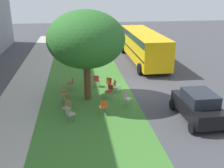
% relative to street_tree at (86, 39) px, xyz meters
% --- Properties ---
extents(ground, '(80.00, 80.00, 0.00)m').
position_rel_street_tree_xyz_m(ground, '(1.01, -3.25, -3.87)').
color(ground, '#424247').
extents(grass_verge, '(48.00, 6.00, 0.01)m').
position_rel_street_tree_xyz_m(grass_verge, '(1.01, -0.05, -3.87)').
color(grass_verge, '#3D752D').
rests_on(grass_verge, ground).
extents(sidewalk_strip, '(48.00, 2.80, 0.01)m').
position_rel_street_tree_xyz_m(sidewalk_strip, '(1.01, 4.35, -3.87)').
color(sidewalk_strip, '#ADA89E').
rests_on(sidewalk_strip, ground).
extents(street_tree, '(4.74, 4.74, 5.64)m').
position_rel_street_tree_xyz_m(street_tree, '(0.00, 0.00, 0.00)').
color(street_tree, brown).
rests_on(street_tree, ground).
extents(chair_0, '(0.58, 0.57, 0.88)m').
position_rel_street_tree_xyz_m(chair_0, '(-2.19, 1.26, -3.35)').
color(chair_0, olive).
rests_on(chair_0, ground).
extents(chair_1, '(0.54, 0.54, 0.88)m').
position_rel_street_tree_xyz_m(chair_1, '(-1.26, 1.33, -3.35)').
color(chair_1, brown).
rests_on(chair_1, ground).
extents(chair_2, '(0.58, 0.57, 0.88)m').
position_rel_street_tree_xyz_m(chair_2, '(1.55, -1.63, -3.35)').
color(chair_2, '#C64C1E').
rests_on(chair_2, ground).
extents(chair_3, '(0.57, 0.58, 0.88)m').
position_rel_street_tree_xyz_m(chair_3, '(-3.06, 1.13, -3.35)').
color(chair_3, '#ADA393').
rests_on(chair_3, ground).
extents(chair_4, '(0.48, 0.48, 0.88)m').
position_rel_street_tree_xyz_m(chair_4, '(0.95, -2.02, -3.35)').
color(chair_4, beige).
rests_on(chair_4, ground).
extents(chair_5, '(0.47, 0.46, 0.88)m').
position_rel_street_tree_xyz_m(chair_5, '(-2.40, -0.78, -3.35)').
color(chair_5, '#C64C1E').
rests_on(chair_5, ground).
extents(chair_6, '(0.59, 0.59, 0.88)m').
position_rel_street_tree_xyz_m(chair_6, '(0.03, -1.43, -3.35)').
color(chair_6, '#B7332D').
rests_on(chair_6, ground).
extents(chair_7, '(0.48, 0.48, 0.88)m').
position_rel_street_tree_xyz_m(chair_7, '(2.00, 1.08, -3.35)').
color(chair_7, '#B7332D').
rests_on(chair_7, ground).
extents(chair_8, '(0.53, 0.53, 0.88)m').
position_rel_street_tree_xyz_m(chair_8, '(2.16, -0.75, -3.35)').
color(chair_8, '#B7332D').
rests_on(chair_8, ground).
extents(chair_9, '(0.49, 0.49, 0.88)m').
position_rel_street_tree_xyz_m(chair_9, '(-0.04, 1.54, -3.35)').
color(chair_9, olive).
rests_on(chair_9, ground).
extents(chair_10, '(0.59, 0.59, 0.88)m').
position_rel_street_tree_xyz_m(chair_10, '(-1.34, -2.30, -3.35)').
color(chair_10, '#ADA393').
rests_on(chair_10, ground).
extents(parked_car, '(3.70, 1.92, 1.65)m').
position_rel_street_tree_xyz_m(parked_car, '(-3.76, -5.72, -3.04)').
color(parked_car, black).
rests_on(parked_car, ground).
extents(school_bus, '(10.40, 2.80, 2.88)m').
position_rel_street_tree_xyz_m(school_bus, '(8.54, -5.80, -2.11)').
color(school_bus, yellow).
rests_on(school_bus, ground).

